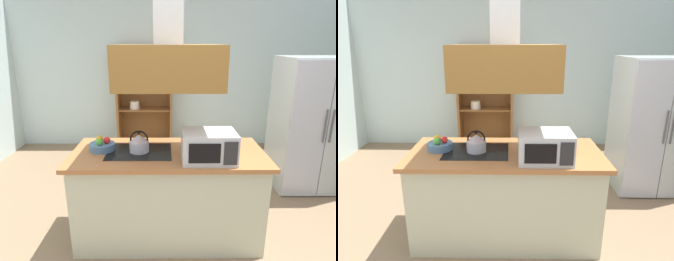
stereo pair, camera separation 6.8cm
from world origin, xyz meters
TOP-DOWN VIEW (x-y plane):
  - ground_plane at (0.00, 0.00)m, footprint 7.80×7.80m
  - wall_back at (0.00, 3.00)m, footprint 6.00×0.12m
  - kitchen_island at (-0.18, 0.20)m, footprint 1.81×0.82m
  - range_hood at (-0.18, 0.20)m, footprint 0.90×0.70m
  - refrigerator at (1.70, 1.27)m, footprint 0.90×0.77m
  - dish_cabinet at (-0.59, 2.78)m, footprint 0.98×0.40m
  - kettle at (-0.46, 0.20)m, footprint 0.18×0.18m
  - cutting_board at (0.25, 0.45)m, footprint 0.36×0.27m
  - microwave at (0.16, -0.00)m, footprint 0.46×0.35m
  - fruit_bowl at (-0.81, 0.25)m, footprint 0.24×0.24m

SIDE VIEW (x-z plane):
  - ground_plane at x=0.00m, z-range 0.00..0.00m
  - kitchen_island at x=-0.18m, z-range 0.00..0.90m
  - dish_cabinet at x=-0.59m, z-range -0.10..1.74m
  - refrigerator at x=1.70m, z-range 0.00..1.72m
  - cutting_board at x=0.25m, z-range 0.90..0.92m
  - fruit_bowl at x=-0.81m, z-range 0.88..1.01m
  - kettle at x=-0.46m, z-range 0.88..1.09m
  - microwave at x=0.16m, z-range 0.90..1.16m
  - wall_back at x=0.00m, z-range 0.00..2.70m
  - range_hood at x=-0.18m, z-range 1.20..2.39m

